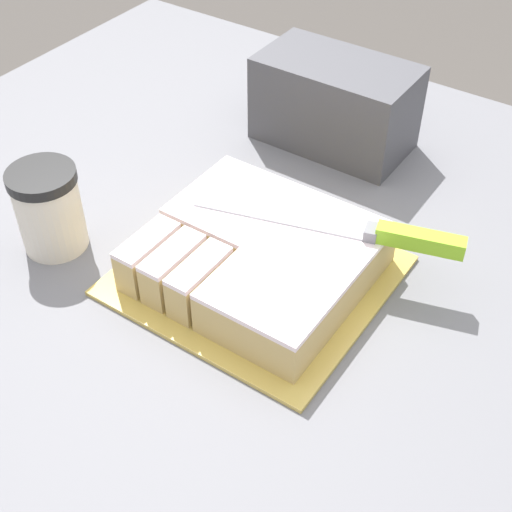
{
  "coord_description": "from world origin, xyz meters",
  "views": [
    {
      "loc": [
        0.37,
        -0.61,
        1.6
      ],
      "look_at": [
        -0.01,
        -0.06,
        0.99
      ],
      "focal_mm": 50.0,
      "sensor_mm": 36.0,
      "label": 1
    }
  ],
  "objects": [
    {
      "name": "cake",
      "position": [
        -0.0,
        -0.05,
        0.99
      ],
      "size": [
        0.27,
        0.25,
        0.06
      ],
      "color": "tan",
      "rests_on": "cake_board"
    },
    {
      "name": "cake_board",
      "position": [
        -0.01,
        -0.06,
        0.96
      ],
      "size": [
        0.32,
        0.3,
        0.01
      ],
      "color": "gold",
      "rests_on": "countertop"
    },
    {
      "name": "knife",
      "position": [
        0.13,
        0.03,
        1.03
      ],
      "size": [
        0.34,
        0.12,
        0.02
      ],
      "rotation": [
        0.0,
        0.0,
        3.42
      ],
      "color": "silver",
      "rests_on": "cake"
    },
    {
      "name": "coffee_cup",
      "position": [
        -0.27,
        -0.15,
        1.02
      ],
      "size": [
        0.09,
        0.09,
        0.12
      ],
      "color": "beige",
      "rests_on": "countertop"
    },
    {
      "name": "countertop",
      "position": [
        0.0,
        0.0,
        0.48
      ],
      "size": [
        1.4,
        1.1,
        0.96
      ],
      "color": "slate",
      "rests_on": "ground_plane"
    },
    {
      "name": "storage_box",
      "position": [
        -0.08,
        0.28,
        1.03
      ],
      "size": [
        0.24,
        0.13,
        0.14
      ],
      "color": "#47474C",
      "rests_on": "countertop"
    }
  ]
}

